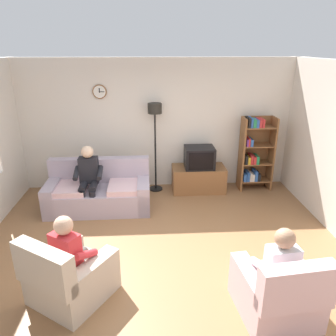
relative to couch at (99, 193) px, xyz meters
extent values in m
plane|color=#8C603D|center=(1.13, -1.57, -0.31)|extent=(12.00, 12.00, 0.00)
cube|color=silver|center=(1.13, 1.09, 1.04)|extent=(6.20, 0.12, 2.70)
cylinder|color=brown|center=(0.00, 1.01, 1.74)|extent=(0.28, 0.03, 0.28)
cylinder|color=white|center=(0.00, 1.00, 1.74)|extent=(0.24, 0.01, 0.24)
cube|color=black|center=(0.00, 0.99, 1.77)|extent=(0.02, 0.01, 0.09)
cube|color=black|center=(0.04, 0.99, 1.74)|extent=(0.11, 0.01, 0.01)
cube|color=silver|center=(-1.73, 0.53, 1.09)|extent=(0.12, 1.10, 1.20)
cube|color=#A899A8|center=(0.00, -0.05, -0.10)|extent=(1.91, 0.85, 0.42)
cube|color=#A899A8|center=(0.00, 0.31, 0.35)|extent=(1.90, 0.21, 0.48)
cube|color=#A899A8|center=(0.84, -0.05, -0.03)|extent=(0.23, 0.84, 0.56)
cube|color=#A899A8|center=(-0.84, -0.06, -0.03)|extent=(0.23, 0.84, 0.56)
cube|color=beige|center=(0.50, -0.10, 0.16)|extent=(0.61, 0.68, 0.10)
cube|color=beige|center=(-0.50, -0.11, 0.16)|extent=(0.61, 0.68, 0.10)
cube|color=brown|center=(1.99, 0.68, -0.05)|extent=(1.10, 0.56, 0.53)
cube|color=black|center=(1.99, 0.94, -0.02)|extent=(1.10, 0.04, 0.03)
cube|color=black|center=(1.99, 0.66, 0.44)|extent=(0.60, 0.48, 0.44)
cube|color=black|center=(1.99, 0.42, 0.44)|extent=(0.50, 0.01, 0.36)
cube|color=brown|center=(2.89, 0.73, 0.46)|extent=(0.04, 0.36, 1.55)
cube|color=brown|center=(3.53, 0.73, 0.46)|extent=(0.04, 0.36, 1.55)
cube|color=brown|center=(3.21, 0.90, 0.46)|extent=(0.64, 0.02, 1.55)
cube|color=brown|center=(3.21, 0.73, -0.12)|extent=(0.60, 0.34, 0.02)
cube|color=#2D59A5|center=(2.97, 0.71, -0.03)|extent=(0.06, 0.28, 0.16)
cube|color=#2D59A5|center=(3.04, 0.71, -0.01)|extent=(0.05, 0.28, 0.19)
cube|color=silver|center=(3.09, 0.71, -0.02)|extent=(0.03, 0.28, 0.18)
cube|color=silver|center=(3.15, 0.71, -0.03)|extent=(0.05, 0.28, 0.15)
cube|color=#2D59A5|center=(3.21, 0.71, 0.00)|extent=(0.06, 0.28, 0.21)
cube|color=black|center=(3.28, 0.71, -0.03)|extent=(0.06, 0.28, 0.16)
cube|color=brown|center=(3.21, 0.73, 0.27)|extent=(0.60, 0.34, 0.02)
cube|color=black|center=(2.97, 0.71, 0.37)|extent=(0.05, 0.28, 0.18)
cube|color=gold|center=(3.03, 0.71, 0.35)|extent=(0.05, 0.28, 0.15)
cube|color=red|center=(3.08, 0.71, 0.37)|extent=(0.04, 0.28, 0.19)
cube|color=red|center=(3.14, 0.71, 0.36)|extent=(0.06, 0.28, 0.16)
cube|color=#267F4C|center=(3.20, 0.71, 0.36)|extent=(0.06, 0.28, 0.17)
cube|color=brown|center=(3.21, 0.73, 0.66)|extent=(0.60, 0.34, 0.02)
cube|color=#72338C|center=(2.96, 0.71, 0.74)|extent=(0.03, 0.28, 0.15)
cube|color=red|center=(2.99, 0.71, 0.75)|extent=(0.03, 0.28, 0.17)
cube|color=#2D59A5|center=(3.05, 0.71, 0.74)|extent=(0.05, 0.28, 0.14)
cube|color=brown|center=(3.21, 0.73, 1.04)|extent=(0.60, 0.34, 0.02)
cube|color=black|center=(2.96, 0.71, 1.15)|extent=(0.04, 0.28, 0.20)
cube|color=#2D59A5|center=(3.01, 0.71, 1.15)|extent=(0.04, 0.28, 0.19)
cube|color=#267F4C|center=(3.07, 0.71, 1.14)|extent=(0.06, 0.28, 0.16)
cube|color=#2D59A5|center=(3.13, 0.71, 1.13)|extent=(0.05, 0.28, 0.15)
cube|color=red|center=(3.19, 0.71, 1.14)|extent=(0.05, 0.28, 0.17)
cube|color=red|center=(3.25, 0.71, 1.14)|extent=(0.04, 0.28, 0.17)
cylinder|color=black|center=(1.09, 0.78, -0.30)|extent=(0.28, 0.28, 0.03)
cylinder|color=black|center=(1.09, 0.78, 0.54)|extent=(0.04, 0.04, 1.70)
cylinder|color=black|center=(1.09, 0.78, 1.44)|extent=(0.28, 0.28, 0.20)
cube|color=#BCAD99|center=(0.00, -2.32, -0.11)|extent=(1.13, 1.14, 0.40)
cube|color=#BCAD99|center=(-0.20, -2.63, 0.34)|extent=(0.77, 0.59, 0.50)
cube|color=#BCAD99|center=(-0.24, -2.14, -0.03)|extent=(0.61, 0.78, 0.56)
cube|color=#BCAD99|center=(0.26, -2.47, -0.03)|extent=(0.61, 0.78, 0.56)
cube|color=beige|center=(2.36, -2.72, -0.11)|extent=(0.89, 0.92, 0.40)
cube|color=beige|center=(2.40, -3.09, 0.34)|extent=(0.81, 0.27, 0.50)
cube|color=beige|center=(2.06, -2.74, -0.03)|extent=(0.28, 0.82, 0.56)
cube|color=beige|center=(2.65, -2.67, -0.03)|extent=(0.28, 0.82, 0.56)
cube|color=black|center=(-0.14, 0.00, 0.47)|extent=(0.34, 0.20, 0.48)
sphere|color=beige|center=(-0.14, -0.01, 0.82)|extent=(0.22, 0.22, 0.22)
cylinder|color=black|center=(-0.05, -0.19, 0.23)|extent=(0.13, 0.38, 0.13)
cylinder|color=black|center=(-0.23, -0.19, 0.23)|extent=(0.13, 0.38, 0.13)
cylinder|color=black|center=(-0.05, -0.38, -0.05)|extent=(0.11, 0.11, 0.52)
cylinder|color=black|center=(-0.23, -0.38, -0.05)|extent=(0.11, 0.11, 0.52)
cylinder|color=black|center=(0.07, -0.10, 0.45)|extent=(0.09, 0.33, 0.20)
cylinder|color=black|center=(-0.35, -0.11, 0.45)|extent=(0.09, 0.33, 0.20)
cube|color=red|center=(-0.03, -2.36, 0.35)|extent=(0.39, 0.35, 0.48)
sphere|color=tan|center=(-0.02, -2.36, 0.70)|extent=(0.22, 0.22, 0.22)
cylinder|color=#4C4742|center=(0.00, -2.16, 0.11)|extent=(0.32, 0.39, 0.13)
cylinder|color=#4C4742|center=(0.15, -2.26, 0.11)|extent=(0.32, 0.39, 0.13)
cylinder|color=#4C4742|center=(0.11, -2.00, -0.11)|extent=(0.15, 0.15, 0.40)
cylinder|color=#4C4742|center=(0.26, -2.10, -0.11)|extent=(0.15, 0.15, 0.40)
cylinder|color=red|center=(-0.15, -2.17, 0.33)|extent=(0.26, 0.33, 0.20)
cylinder|color=red|center=(0.20, -2.40, 0.33)|extent=(0.26, 0.33, 0.20)
cube|color=silver|center=(2.36, -2.77, 0.35)|extent=(0.36, 0.24, 0.48)
sphere|color=#A37A5B|center=(2.36, -2.76, 0.70)|extent=(0.22, 0.22, 0.22)
cylinder|color=black|center=(2.25, -2.59, 0.11)|extent=(0.17, 0.39, 0.13)
cylinder|color=black|center=(2.43, -2.57, 0.11)|extent=(0.17, 0.39, 0.13)
cylinder|color=black|center=(2.23, -2.40, -0.11)|extent=(0.12, 0.12, 0.40)
cylinder|color=black|center=(2.41, -2.39, -0.11)|extent=(0.12, 0.12, 0.40)
cylinder|color=silver|center=(2.14, -2.70, 0.33)|extent=(0.13, 0.34, 0.20)
cylinder|color=silver|center=(2.56, -2.65, 0.33)|extent=(0.13, 0.34, 0.20)
camera|label=1|loc=(0.96, -5.58, 2.58)|focal=34.53mm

